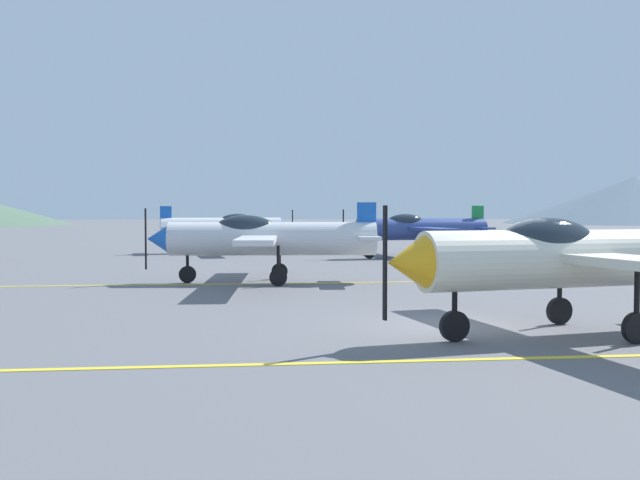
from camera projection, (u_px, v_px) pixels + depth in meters
name	position (u px, v px, depth m)	size (l,w,h in m)	color
ground_plane	(467.00, 327.00, 13.96)	(400.00, 400.00, 0.00)	slate
apron_line_near	(527.00, 358.00, 10.96)	(80.00, 0.16, 0.01)	yellow
apron_line_far	(381.00, 282.00, 22.76)	(80.00, 0.16, 0.01)	yellow
airplane_near	(574.00, 256.00, 13.06)	(7.73, 8.83, 2.64)	silver
airplane_mid	(264.00, 237.00, 22.66)	(7.68, 8.83, 2.64)	silver
airplane_far	(416.00, 228.00, 34.94)	(7.72, 8.85, 2.64)	#33478C
airplane_back	(227.00, 227.00, 39.31)	(7.72, 8.84, 2.64)	silver
car_sedan	(551.00, 238.00, 38.41)	(3.78, 4.61, 1.62)	white
hill_centerleft	(635.00, 200.00, 137.20)	(51.30, 51.30, 9.38)	slate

